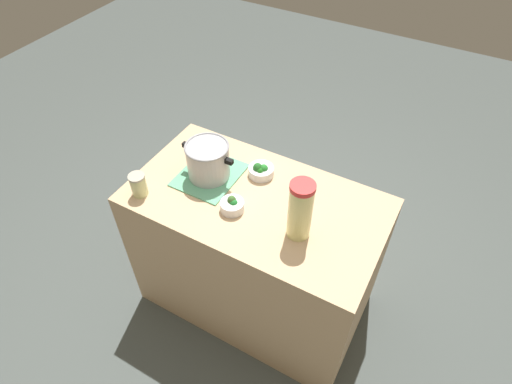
{
  "coord_description": "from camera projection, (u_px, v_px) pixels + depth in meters",
  "views": [
    {
      "loc": [
        0.7,
        -1.26,
        2.4
      ],
      "look_at": [
        0.0,
        0.0,
        0.94
      ],
      "focal_mm": 30.22,
      "sensor_mm": 36.0,
      "label": 1
    }
  ],
  "objects": [
    {
      "name": "counter_slab",
      "position": [
        256.0,
        254.0,
        2.4
      ],
      "size": [
        1.26,
        0.7,
        0.89
      ],
      "primitive_type": "cube",
      "color": "tan",
      "rests_on": "ground_plane"
    },
    {
      "name": "cooking_pot",
      "position": [
        208.0,
        160.0,
        2.13
      ],
      "size": [
        0.29,
        0.22,
        0.19
      ],
      "color": "#B7B7BC",
      "rests_on": "dish_cloth"
    },
    {
      "name": "lemonade_pitcher",
      "position": [
        300.0,
        210.0,
        1.83
      ],
      "size": [
        0.11,
        0.11,
        0.3
      ],
      "color": "#EDEA95",
      "rests_on": "counter_slab"
    },
    {
      "name": "ground_plane",
      "position": [
        256.0,
        297.0,
        2.72
      ],
      "size": [
        8.0,
        8.0,
        0.0
      ],
      "primitive_type": "plane",
      "color": "#4C5552"
    },
    {
      "name": "broccoli_bowl_front",
      "position": [
        261.0,
        171.0,
        2.18
      ],
      "size": [
        0.13,
        0.13,
        0.08
      ],
      "color": "silver",
      "rests_on": "counter_slab"
    },
    {
      "name": "mason_jar",
      "position": [
        138.0,
        185.0,
        2.07
      ],
      "size": [
        0.08,
        0.08,
        0.12
      ],
      "color": "beige",
      "rests_on": "counter_slab"
    },
    {
      "name": "dish_cloth",
      "position": [
        210.0,
        175.0,
        2.2
      ],
      "size": [
        0.29,
        0.33,
        0.01
      ],
      "primitive_type": "cube",
      "color": "#66B78B",
      "rests_on": "counter_slab"
    },
    {
      "name": "broccoli_bowl_center",
      "position": [
        232.0,
        205.0,
        2.01
      ],
      "size": [
        0.11,
        0.11,
        0.08
      ],
      "color": "silver",
      "rests_on": "counter_slab"
    }
  ]
}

